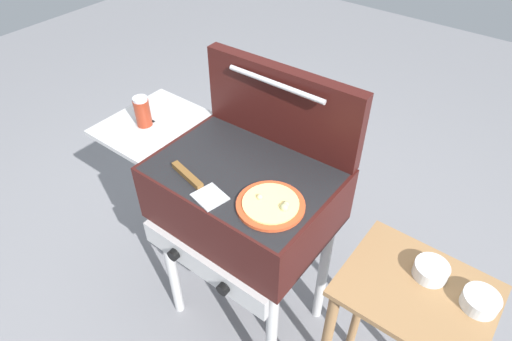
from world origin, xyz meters
TOP-DOWN VIEW (x-y plane):
  - ground_plane at (0.00, 0.00)m, footprint 8.00×8.00m
  - grill at (-0.01, -0.00)m, footprint 0.96×0.53m
  - grill_lid_open at (0.00, 0.21)m, footprint 0.63×0.09m
  - pizza_cheese at (0.18, -0.09)m, footprint 0.22×0.22m
  - sauce_jar at (-0.48, -0.03)m, footprint 0.06×0.06m
  - spatula at (-0.08, -0.16)m, footprint 0.27×0.11m
  - prep_table at (0.66, 0.00)m, footprint 0.44×0.36m
  - topping_bowl_near at (0.67, 0.07)m, footprint 0.10×0.10m
  - topping_bowl_far at (0.82, 0.05)m, footprint 0.10×0.10m

SIDE VIEW (x-z plane):
  - ground_plane at x=0.00m, z-range 0.00..0.00m
  - prep_table at x=0.66m, z-range 0.16..0.94m
  - grill at x=-0.01m, z-range 0.31..1.21m
  - topping_bowl_far at x=0.82m, z-range 0.77..0.82m
  - topping_bowl_near at x=0.67m, z-range 0.77..0.82m
  - spatula at x=-0.08m, z-range 0.90..0.92m
  - pizza_cheese at x=0.18m, z-range 0.89..0.93m
  - sauce_jar at x=-0.48m, z-range 0.90..1.02m
  - grill_lid_open at x=0.00m, z-range 0.90..1.20m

